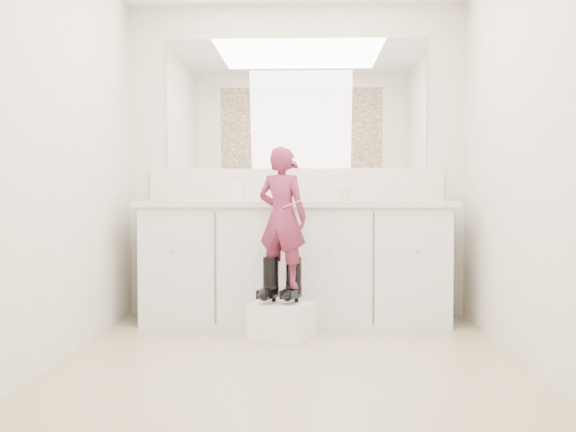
{
  "coord_description": "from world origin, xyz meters",
  "views": [
    {
      "loc": [
        0.11,
        -3.49,
        0.95
      ],
      "look_at": [
        -0.03,
        0.64,
        0.8
      ],
      "focal_mm": 40.0,
      "sensor_mm": 36.0,
      "label": 1
    }
  ],
  "objects": [
    {
      "name": "faucet",
      "position": [
        0.0,
        1.38,
        0.94
      ],
      "size": [
        0.08,
        0.08,
        0.1
      ],
      "primitive_type": "cylinder",
      "color": "silver",
      "rests_on": "countertop"
    },
    {
      "name": "floor",
      "position": [
        0.0,
        0.0,
        0.0
      ],
      "size": [
        3.0,
        3.0,
        0.0
      ],
      "primitive_type": "plane",
      "color": "#937E60",
      "rests_on": "ground"
    },
    {
      "name": "wall_left",
      "position": [
        -1.3,
        0.0,
        1.2
      ],
      "size": [
        0.0,
        3.0,
        3.0
      ],
      "primitive_type": "plane",
      "rotation": [
        1.57,
        0.0,
        1.57
      ],
      "color": "beige",
      "rests_on": "floor"
    },
    {
      "name": "step_stool",
      "position": [
        -0.07,
        0.67,
        0.12
      ],
      "size": [
        0.45,
        0.42,
        0.23
      ],
      "primitive_type": "cube",
      "rotation": [
        0.0,
        0.0,
        -0.41
      ],
      "color": "white",
      "rests_on": "floor"
    },
    {
      "name": "mirror",
      "position": [
        0.0,
        1.49,
        1.64
      ],
      "size": [
        2.0,
        0.02,
        1.0
      ],
      "primitive_type": "cube",
      "color": "white",
      "rests_on": "wall_back"
    },
    {
      "name": "boot_right",
      "position": [
        0.0,
        0.69,
        0.38
      ],
      "size": [
        0.18,
        0.23,
        0.3
      ],
      "primitive_type": null,
      "rotation": [
        0.0,
        0.0,
        -0.41
      ],
      "color": "black",
      "rests_on": "step_stool"
    },
    {
      "name": "countertop",
      "position": [
        0.0,
        1.21,
        0.87
      ],
      "size": [
        2.28,
        0.58,
        0.04
      ],
      "primitive_type": "cube",
      "color": "beige",
      "rests_on": "vanity_cabinet"
    },
    {
      "name": "toddler",
      "position": [
        -0.07,
        0.69,
        0.79
      ],
      "size": [
        0.4,
        0.34,
        0.92
      ],
      "primitive_type": "imported",
      "rotation": [
        0.0,
        0.0,
        2.73
      ],
      "color": "#AE3565",
      "rests_on": "step_stool"
    },
    {
      "name": "wall_front",
      "position": [
        0.0,
        -1.5,
        1.2
      ],
      "size": [
        2.6,
        0.0,
        2.6
      ],
      "primitive_type": "plane",
      "rotation": [
        -1.57,
        0.0,
        0.0
      ],
      "color": "beige",
      "rests_on": "floor"
    },
    {
      "name": "wall_back",
      "position": [
        0.0,
        1.5,
        1.2
      ],
      "size": [
        2.6,
        0.0,
        2.6
      ],
      "primitive_type": "plane",
      "rotation": [
        1.57,
        0.0,
        0.0
      ],
      "color": "beige",
      "rests_on": "floor"
    },
    {
      "name": "vanity_cabinet",
      "position": [
        0.0,
        1.23,
        0.42
      ],
      "size": [
        2.2,
        0.55,
        0.85
      ],
      "primitive_type": "cube",
      "color": "silver",
      "rests_on": "floor"
    },
    {
      "name": "toothbrush",
      "position": [
        -0.0,
        0.61,
        0.88
      ],
      "size": [
        0.13,
        0.07,
        0.06
      ],
      "primitive_type": "cylinder",
      "rotation": [
        0.0,
        1.22,
        -0.41
      ],
      "color": "#D4527F",
      "rests_on": "toddler"
    },
    {
      "name": "backsplash",
      "position": [
        0.0,
        1.49,
        1.02
      ],
      "size": [
        2.28,
        0.03,
        0.25
      ],
      "primitive_type": "cube",
      "color": "beige",
      "rests_on": "countertop"
    },
    {
      "name": "cup",
      "position": [
        0.36,
        1.24,
        0.94
      ],
      "size": [
        0.13,
        0.13,
        0.1
      ],
      "primitive_type": "imported",
      "rotation": [
        0.0,
        0.0,
        0.27
      ],
      "color": "beige",
      "rests_on": "countertop"
    },
    {
      "name": "boot_left",
      "position": [
        -0.15,
        0.69,
        0.38
      ],
      "size": [
        0.18,
        0.23,
        0.3
      ],
      "primitive_type": null,
      "rotation": [
        0.0,
        0.0,
        -0.41
      ],
      "color": "black",
      "rests_on": "step_stool"
    },
    {
      "name": "soap_bottle",
      "position": [
        -0.43,
        1.24,
        0.98
      ],
      "size": [
        0.09,
        0.09,
        0.19
      ],
      "primitive_type": "imported",
      "rotation": [
        0.0,
        0.0,
        -0.02
      ],
      "color": "silver",
      "rests_on": "countertop"
    },
    {
      "name": "wall_right",
      "position": [
        1.3,
        0.0,
        1.2
      ],
      "size": [
        0.0,
        3.0,
        3.0
      ],
      "primitive_type": "plane",
      "rotation": [
        1.57,
        0.0,
        -1.57
      ],
      "color": "beige",
      "rests_on": "floor"
    }
  ]
}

